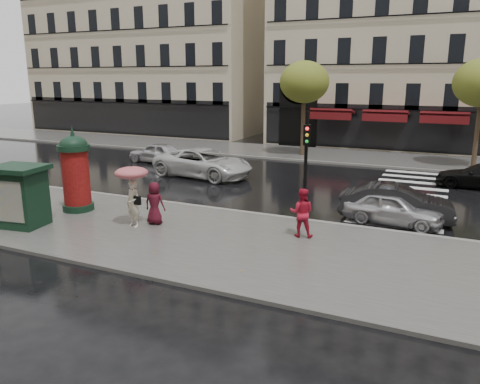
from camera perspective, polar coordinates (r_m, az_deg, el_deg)
The scene contains 19 objects.
ground at distance 16.86m, azimuth -4.45°, elevation -5.27°, with size 160.00×160.00×0.00m, color black.
near_sidewalk at distance 16.43m, azimuth -5.30°, elevation -5.59°, with size 90.00×7.00×0.12m, color #474744.
far_sidewalk at distance 34.23m, azimuth 11.27°, elevation 4.38°, with size 90.00×6.00×0.12m, color #474744.
near_kerb at distance 19.38m, azimuth -0.12°, elevation -2.46°, with size 90.00×0.25×0.14m, color slate.
far_kerb at distance 31.36m, azimuth 9.96°, elevation 3.61°, with size 90.00×0.25×0.14m, color slate.
zebra_crossing at distance 24.18m, azimuth 19.76°, elevation -0.17°, with size 3.60×11.75×0.01m, color silver.
bldg_far_corner at distance 44.30m, azimuth 23.74°, elevation 20.23°, with size 26.00×14.00×22.90m.
bldg_far_left at distance 53.38m, azimuth -9.96°, elevation 19.84°, with size 24.00×14.00×22.90m.
tree_far_left at distance 33.36m, azimuth 7.85°, elevation 13.10°, with size 3.40×3.40×6.64m.
woman_umbrella at distance 17.43m, azimuth -13.00°, elevation 0.69°, with size 1.21×1.21×2.32m.
woman_red at distance 16.23m, azimuth 7.53°, elevation -2.50°, with size 0.83×0.65×1.71m, color red.
man_burgundy at distance 17.77m, azimuth -10.37°, elevation -1.35°, with size 0.78×0.51×1.60m, color #480E1C.
morris_column at distance 20.29m, azimuth -19.42°, elevation 2.49°, with size 1.30×1.30×3.50m.
traffic_light at distance 17.45m, azimuth 8.05°, elevation 4.33°, with size 0.31×0.41×4.20m.
newsstand at distance 18.98m, azimuth -25.22°, elevation -0.36°, with size 2.09×1.84×2.26m.
car_silver at distance 18.81m, azimuth 18.18°, elevation -1.89°, with size 1.50×3.73×1.27m, color silver.
car_darkgrey at distance 19.31m, azimuth 18.49°, elevation -1.28°, with size 1.51×4.32×1.42m, color black.
car_white at distance 26.55m, azimuth -4.51°, elevation 3.56°, with size 2.66×5.78×1.61m, color silver.
car_far_silver at distance 31.43m, azimuth -10.09°, elevation 4.75°, with size 1.59×3.96×1.35m, color silver.
Camera 1 is at (7.85, -13.87, 5.49)m, focal length 35.00 mm.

